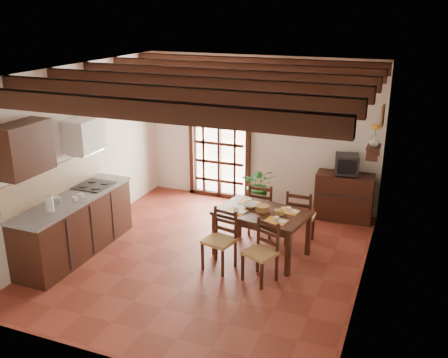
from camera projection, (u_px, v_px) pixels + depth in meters
The scene contains 25 objects.
ground_plane at pixel (208, 257), 7.62m from camera, with size 5.00×5.00×0.00m, color maroon.
room_shell at pixel (207, 142), 7.02m from camera, with size 4.52×5.02×2.81m.
ceiling_beams at pixel (206, 80), 6.73m from camera, with size 4.50×4.34×0.20m.
french_door at pixel (220, 140), 9.66m from camera, with size 1.26×0.11×2.32m.
kitchen_counter at pixel (75, 225), 7.62m from camera, with size 0.64×2.25×1.38m.
upper_cabinet at pixel (24, 149), 6.59m from camera, with size 0.35×0.80×0.70m, color black.
range_hood at pixel (84, 136), 7.72m from camera, with size 0.38×0.60×0.54m.
counter_items at pixel (76, 193), 7.54m from camera, with size 0.50×1.43×0.25m.
dining_table at pixel (262, 217), 7.50m from camera, with size 1.46×1.07×0.72m.
chair_near_left at pixel (220, 251), 7.23m from camera, with size 0.48×0.47×0.89m.
chair_near_right at pixel (260, 263), 6.90m from camera, with size 0.51×0.50×0.87m.
chair_far_left at pixel (263, 218), 8.32m from camera, with size 0.44×0.42×0.92m.
chair_far_right at pixel (300, 226), 7.99m from camera, with size 0.43×0.41×0.92m.
table_setting at pixel (262, 211), 7.47m from camera, with size 0.97×0.65×0.09m.
table_bowl at pixel (250, 205), 7.61m from camera, with size 0.22×0.22×0.05m, color white.
sideboard at pixel (344, 197), 8.86m from camera, with size 0.99×0.45×0.84m, color black.
crt_tv at pixel (347, 164), 8.65m from camera, with size 0.45×0.43×0.34m.
fuse_box at pixel (342, 120), 8.70m from camera, with size 0.25×0.03×0.32m, color white.
plant_pot at pixel (259, 206), 9.29m from camera, with size 0.39×0.39×0.24m, color maroon.
potted_plant at pixel (259, 182), 9.14m from camera, with size 1.60×1.37×1.79m, color #144C19.
wall_shelf at pixel (373, 149), 7.79m from camera, with size 0.20×0.42×0.20m.
shelf_vase at pixel (374, 141), 7.74m from camera, with size 0.15×0.15×0.15m, color #B2BFB2.
shelf_flowers at pixel (376, 128), 7.67m from camera, with size 0.14×0.14×0.36m.
framed_picture at pixel (383, 116), 7.58m from camera, with size 0.03×0.32×0.32m.
pendant_lamp at pixel (267, 121), 7.11m from camera, with size 0.36×0.36×0.84m.
Camera 1 is at (2.72, -6.24, 3.65)m, focal length 40.00 mm.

